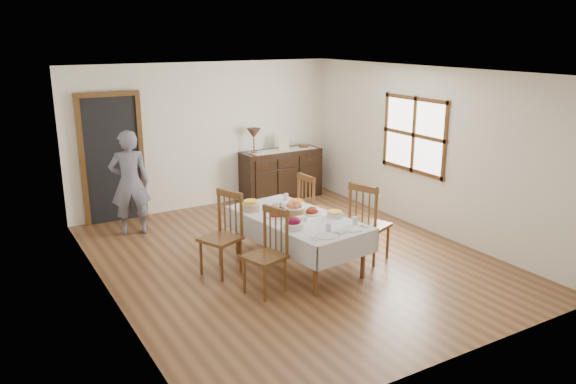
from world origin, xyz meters
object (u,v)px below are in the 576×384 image
dining_table (297,223)px  table_lamp (254,134)px  chair_right_far (314,208)px  sideboard (281,174)px  chair_left_near (268,251)px  chair_right_near (368,222)px  chair_left_far (223,233)px  person (130,179)px

dining_table → table_lamp: bearing=65.8°
table_lamp → chair_right_far: bearing=-95.0°
dining_table → table_lamp: 3.20m
chair_right_far → sideboard: 2.44m
chair_left_near → table_lamp: (1.63, 3.51, 0.76)m
dining_table → chair_right_near: 0.99m
chair_left_far → person: person is taller
chair_right_near → chair_right_far: size_ratio=1.06×
chair_right_near → table_lamp: size_ratio=2.46×
chair_left_near → chair_left_far: bearing=179.0°
dining_table → sideboard: bearing=56.3°
chair_left_far → chair_right_near: (1.88, -0.66, 0.02)m
person → table_lamp: (2.48, 0.60, 0.40)m
chair_left_near → person: person is taller
dining_table → person: (-1.58, 2.40, 0.28)m
dining_table → table_lamp: (0.90, 3.00, 0.68)m
chair_left_far → dining_table: bearing=49.7°
sideboard → person: (-3.04, -0.56, 0.42)m
chair_left_far → table_lamp: (1.86, 2.71, 0.74)m
chair_right_near → table_lamp: (-0.02, 3.37, 0.72)m
dining_table → chair_right_far: (0.69, 0.65, -0.07)m
person → table_lamp: person is taller
dining_table → chair_left_far: chair_left_far is taller
dining_table → chair_right_near: size_ratio=1.90×
chair_left_near → chair_right_near: (1.65, 0.14, 0.04)m
chair_right_far → person: size_ratio=0.60×
chair_left_far → chair_right_near: size_ratio=0.97×
sideboard → table_lamp: bearing=176.7°
chair_left_near → table_lamp: bearing=138.1°
chair_left_far → table_lamp: bearing=122.1°
chair_left_far → chair_right_near: bearing=47.3°
dining_table → chair_left_near: (-0.73, -0.51, -0.08)m
dining_table → chair_left_far: size_ratio=1.96×
chair_right_near → chair_right_far: chair_right_near is taller
chair_left_far → table_lamp: size_ratio=2.38×
chair_left_far → sideboard: bearing=114.5°
chair_right_near → table_lamp: 3.44m
sideboard → person: size_ratio=0.88×
dining_table → table_lamp: table_lamp is taller
dining_table → sideboard: sideboard is taller
chair_left_near → chair_right_near: size_ratio=0.93×
dining_table → chair_right_near: chair_right_near is taller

